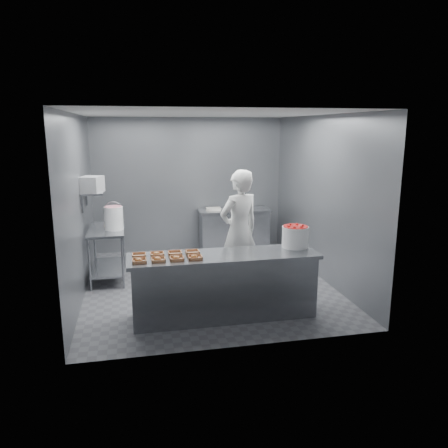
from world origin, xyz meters
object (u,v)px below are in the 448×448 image
Objects in this scene: tray_4 at (139,255)px; appliance at (92,184)px; tray_2 at (177,258)px; tray_5 at (157,254)px; prep_table at (107,246)px; tray_1 at (158,259)px; tray_6 at (175,253)px; tray_0 at (139,260)px; glaze_bucket at (114,218)px; tray_7 at (193,252)px; back_counter at (234,230)px; tray_3 at (195,257)px; strawberry_tub at (295,236)px; service_counter at (224,285)px; worker at (239,231)px.

tray_4 is 1.87m from appliance.
appliance is at bearing 122.83° from tray_2.
tray_5 is 0.54× the size of appliance.
tray_1 is at bearing -70.02° from prep_table.
tray_6 is (0.24, 0.25, -0.00)m from tray_1.
tray_0 is at bearing -152.73° from tray_6.
tray_2 is 1.00× the size of tray_6.
glaze_bucket is at bearing 102.53° from tray_4.
tray_7 is (0.24, 0.00, 0.00)m from tray_6.
tray_7 is 2.04m from glaze_bucket.
prep_table is 2.87m from back_counter.
tray_3 is at bearing -111.30° from back_counter.
glaze_bucket is at bearing 116.71° from tray_6.
service_counter is at bearing -172.09° from strawberry_tub.
strawberry_tub is at bearing 0.84° from tray_6.
tray_5 is at bearing 46.05° from tray_0.
glaze_bucket is (-1.97, 0.85, 0.13)m from worker.
tray_6 is at bearing 27.27° from tray_0.
service_counter is 1.02m from tray_5.
glaze_bucket reaches higher than service_counter.
strawberry_tub reaches higher than tray_5.
glaze_bucket is at bearing 100.89° from tray_0.
tray_7 is (0.48, 0.25, -0.00)m from tray_1.
service_counter is 0.64m from tray_3.
glaze_bucket is (-0.38, 1.71, 0.19)m from tray_4.
tray_3 is at bearing 0.00° from tray_1.
tray_0 reaches higher than service_counter.
worker is 5.65× the size of appliance.
tray_4 is 0.48m from tray_6.
tray_1 is at bearing -134.31° from tray_6.
tray_2 is 0.24m from tray_3.
service_counter is 3.37m from back_counter.
glaze_bucket reaches higher than tray_4.
tray_5 is at bearing 152.59° from tray_3.
worker is (0.46, 0.98, 0.52)m from service_counter.
strawberry_tub is at bearing 0.98° from tray_7.
back_counter is 3.13× the size of glaze_bucket.
tray_1 is at bearing -72.51° from glaze_bucket.
tray_2 is at bearing -27.56° from tray_4.
tray_6 is at bearing -61.36° from prep_table.
tray_1 is at bearing -118.02° from back_counter.
tray_5 is 1.60m from worker.
tray_3 and tray_5 have the same top height.
appliance reaches higher than tray_1.
tray_2 is at bearing 21.90° from worker.
prep_table is 3.30m from strawberry_tub.
tray_1 is 1.00× the size of tray_3.
tray_3 is 0.25m from tray_7.
tray_5 reaches higher than tray_7.
tray_5 is (0.24, -0.00, 0.00)m from tray_4.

